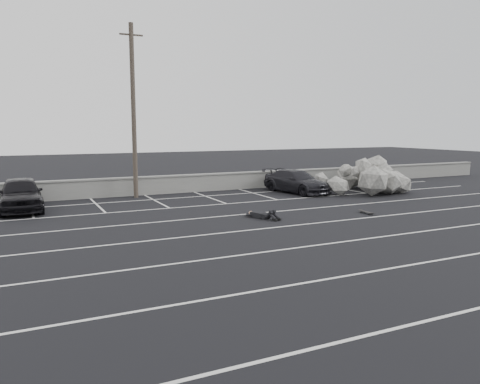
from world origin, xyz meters
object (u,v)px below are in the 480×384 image
person (259,212)px  skateboard (367,212)px  utility_pole (134,111)px  riprap_pile (371,180)px  car_left (21,194)px  car_right (296,181)px  trash_bin (344,177)px

person → skateboard: person is taller
utility_pole → riprap_pile: utility_pole is taller
person → riprap_pile: bearing=4.8°
car_left → person: (9.19, -6.28, -0.57)m
car_right → riprap_pile: 4.58m
car_right → utility_pole: 10.18m
riprap_pile → person: size_ratio=2.25×
car_left → utility_pole: bearing=17.6°
car_left → riprap_pile: (19.17, -1.96, -0.11)m
trash_bin → riprap_pile: bearing=-101.8°
car_left → car_right: car_left is taller
riprap_pile → utility_pole: bearing=164.2°
person → utility_pole: bearing=94.1°
utility_pole → trash_bin: bearing=-0.8°
car_right → skateboard: (-0.91, -7.27, -0.59)m
utility_pole → person: utility_pole is taller
car_right → person: bearing=-144.7°
skateboard → car_right: bearing=83.6°
trash_bin → skateboard: bearing=-122.7°
person → car_left: bearing=127.0°
riprap_pile → trash_bin: bearing=78.2°
utility_pole → trash_bin: size_ratio=9.10×
car_right → person: 8.22m
trash_bin → riprap_pile: 3.66m
car_right → utility_pole: bearing=155.6°
utility_pole → riprap_pile: 14.48m
car_right → skateboard: 7.35m
car_right → skateboard: bearing=-107.9°
trash_bin → riprap_pile: (-0.75, -3.58, 0.16)m
utility_pole → skateboard: bearing=-49.2°
car_left → person: car_left is taller
car_right → utility_pole: utility_pole is taller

